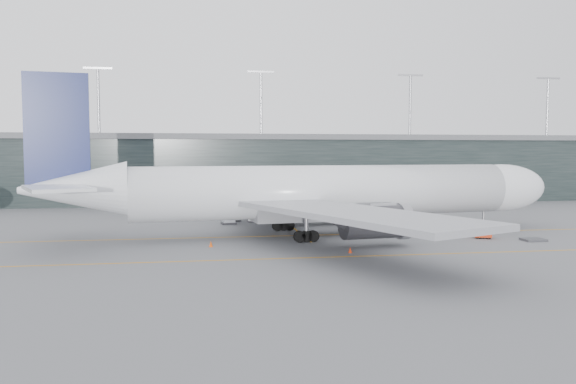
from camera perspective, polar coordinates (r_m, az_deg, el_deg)
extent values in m
plane|color=slate|center=(79.23, -2.59, -4.09)|extent=(320.00, 320.00, 0.00)
cube|color=orange|center=(75.29, -2.25, -4.51)|extent=(160.00, 0.25, 0.02)
cube|color=orange|center=(59.65, -0.46, -6.76)|extent=(160.00, 0.25, 0.02)
cube|color=orange|center=(99.53, -0.99, -2.43)|extent=(0.25, 60.00, 0.02)
cube|color=black|center=(136.30, -5.28, 2.24)|extent=(240.00, 35.00, 14.00)
cube|color=slate|center=(136.28, -5.30, 5.43)|extent=(240.00, 36.00, 1.20)
cylinder|color=#9E9EA3|center=(128.23, -18.69, 8.65)|extent=(0.60, 0.60, 14.00)
cylinder|color=#9E9EA3|center=(127.16, -2.76, 8.89)|extent=(0.60, 0.60, 14.00)
cylinder|color=#9E9EA3|center=(135.45, 12.29, 8.50)|extent=(0.60, 0.60, 14.00)
cylinder|color=#9E9EA3|center=(151.57, 24.84, 7.74)|extent=(0.60, 0.60, 14.00)
cylinder|color=white|center=(76.18, 3.88, 0.09)|extent=(52.24, 13.18, 6.98)
ellipsoid|color=white|center=(89.33, 20.77, 0.41)|extent=(15.39, 8.70, 6.98)
cone|color=white|center=(71.97, -20.93, 0.24)|extent=(13.10, 8.15, 6.70)
cube|color=#94959C|center=(76.04, 3.07, -1.96)|extent=(18.56, 7.76, 2.25)
cube|color=black|center=(91.88, 22.93, 1.15)|extent=(2.87, 3.65, 0.90)
cube|color=#94959C|center=(58.84, 6.51, -2.18)|extent=(22.05, 34.01, 0.62)
cylinder|color=#39383E|center=(67.45, 8.74, -3.05)|extent=(8.30, 4.86, 3.94)
cube|color=#94959C|center=(91.95, -1.78, 0.07)|extent=(15.14, 33.83, 0.62)
cylinder|color=#39383E|center=(87.23, 2.89, -1.41)|extent=(8.30, 4.86, 3.94)
cube|color=#09124B|center=(72.05, -22.42, 5.85)|extent=(7.33, 1.44, 13.51)
cube|color=white|center=(65.90, -22.39, 0.37)|extent=(9.53, 11.71, 0.39)
cube|color=white|center=(78.19, -21.37, 0.92)|extent=(7.55, 10.90, 0.39)
cylinder|color=black|center=(88.16, 19.22, -3.08)|extent=(1.28, 0.60, 1.24)
cylinder|color=#9E9EA3|center=(88.06, 19.23, -2.54)|extent=(0.34, 0.34, 2.93)
cylinder|color=black|center=(70.22, 1.88, -4.53)|extent=(1.52, 0.74, 1.46)
cylinder|color=black|center=(80.48, -0.47, -3.44)|extent=(1.52, 0.74, 1.46)
cube|color=#2D2D32|center=(85.48, 12.45, -0.26)|extent=(4.26, 4.48, 2.77)
cube|color=#2D2D32|center=(91.63, 8.95, 0.07)|extent=(7.05, 12.86, 2.47)
cube|color=#2D2D32|center=(101.85, 4.34, 0.50)|extent=(7.28, 12.95, 2.57)
cube|color=#2D2D32|center=(112.61, 0.59, 0.84)|extent=(7.51, 13.04, 2.67)
cylinder|color=#9E9EA3|center=(92.42, 8.65, -1.80)|extent=(0.49, 0.49, 3.76)
cube|color=#39383E|center=(92.59, 8.64, -2.74)|extent=(2.39, 2.11, 0.69)
cylinder|color=#2D2D32|center=(122.63, 5.79, 1.08)|extent=(3.96, 3.96, 2.97)
cylinder|color=#2D2D32|center=(122.84, 5.78, -0.39)|extent=(1.78, 1.78, 3.56)
cube|color=red|center=(77.59, 19.20, -3.87)|extent=(2.48, 2.07, 1.26)
cylinder|color=black|center=(77.12, 18.65, -4.38)|extent=(0.41, 0.28, 0.39)
cylinder|color=black|center=(77.28, 19.80, -4.39)|extent=(0.41, 0.28, 0.39)
cylinder|color=black|center=(78.08, 18.59, -4.27)|extent=(0.41, 0.28, 0.39)
cylinder|color=black|center=(78.23, 19.72, -4.29)|extent=(0.41, 0.28, 0.39)
cube|color=#3D3E43|center=(77.90, 23.66, -4.44)|extent=(2.73, 2.19, 0.27)
cube|color=#39383E|center=(88.14, -6.06, -3.18)|extent=(2.55, 2.18, 0.23)
cube|color=silver|center=(88.02, -6.07, -2.52)|extent=(2.08, 1.99, 1.70)
cube|color=navy|center=(87.92, -6.07, -1.95)|extent=(2.15, 2.05, 0.09)
cube|color=#39383E|center=(91.38, -5.53, -2.93)|extent=(2.40, 2.21, 0.19)
cube|color=#B3BAC0|center=(91.28, -5.54, -2.39)|extent=(2.01, 1.96, 1.45)
cube|color=navy|center=(91.20, -5.54, -1.92)|extent=(2.07, 2.02, 0.08)
cube|color=#39383E|center=(90.68, -3.48, -2.97)|extent=(2.38, 2.08, 0.21)
cube|color=silver|center=(90.57, -3.48, -2.39)|extent=(1.96, 1.88, 1.54)
cube|color=navy|center=(90.48, -3.48, -1.89)|extent=(2.02, 1.94, 0.08)
cone|color=red|center=(84.95, 21.03, -3.56)|extent=(0.45, 0.45, 0.72)
cone|color=red|center=(63.25, 6.33, -5.87)|extent=(0.42, 0.42, 0.66)
cone|color=#D5550B|center=(91.34, 1.31, -2.77)|extent=(0.47, 0.47, 0.75)
cone|color=#F1510D|center=(67.36, -7.84, -5.25)|extent=(0.46, 0.46, 0.73)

